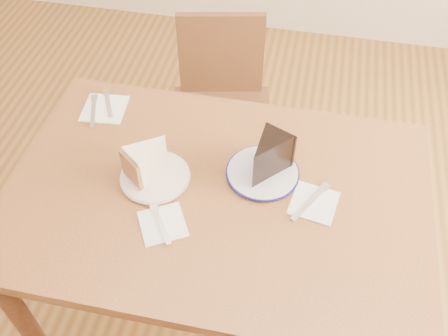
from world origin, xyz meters
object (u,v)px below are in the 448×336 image
at_px(plate_navy, 262,173).
at_px(chair_far, 221,109).
at_px(table, 217,212).
at_px(plate_cream, 155,177).
at_px(chocolate_cake, 266,160).
at_px(carrot_cake, 150,159).

bearing_deg(plate_navy, chair_far, 113.39).
bearing_deg(plate_navy, table, -141.80).
relative_size(chair_far, plate_cream, 4.25).
distance_m(chair_far, plate_navy, 0.68).
xyz_separation_m(plate_cream, plate_navy, (0.30, 0.08, 0.00)).
distance_m(plate_cream, chocolate_cake, 0.32).
bearing_deg(plate_cream, carrot_cake, 130.80).
relative_size(chair_far, chocolate_cake, 6.10).
bearing_deg(table, plate_cream, 175.87).
distance_m(plate_navy, carrot_cake, 0.33).
xyz_separation_m(chair_far, carrot_cake, (-0.07, -0.63, 0.35)).
relative_size(plate_navy, carrot_cake, 1.74).
height_order(table, chair_far, chair_far).
relative_size(plate_navy, chocolate_cake, 1.52).
bearing_deg(plate_navy, carrot_cake, -169.28).
xyz_separation_m(plate_cream, chocolate_cake, (0.31, 0.07, 0.06)).
bearing_deg(plate_cream, table, -4.13).
relative_size(table, plate_navy, 5.83).
xyz_separation_m(table, carrot_cake, (-0.20, 0.03, 0.16)).
height_order(chair_far, carrot_cake, carrot_cake).
distance_m(chair_far, carrot_cake, 0.72).
relative_size(chair_far, carrot_cake, 6.98).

